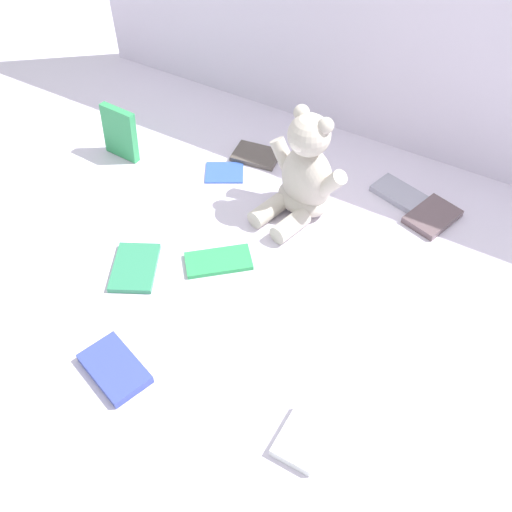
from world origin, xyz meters
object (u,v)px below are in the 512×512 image
object	(u,v)px
book_case_2	(432,217)
book_case_8	(224,172)
teddy_bear	(305,176)
book_case_5	(303,439)
book_case_3	(115,369)
book_case_4	(120,133)
book_case_7	(256,155)
book_case_0	(218,261)
book_case_1	(135,267)
book_case_6	(400,194)

from	to	relation	value
book_case_2	book_case_8	xyz separation A→B (m)	(-0.49, -0.10, -0.00)
teddy_bear	book_case_2	xyz separation A→B (m)	(0.27, 0.11, -0.09)
book_case_2	book_case_5	distance (m)	0.61
book_case_3	book_case_4	xyz separation A→B (m)	(-0.38, 0.50, 0.06)
teddy_bear	book_case_8	bearing A→B (deg)	-169.32
book_case_7	book_case_8	distance (m)	0.10
book_case_0	book_case_3	world-z (taller)	book_case_3
teddy_bear	book_case_1	xyz separation A→B (m)	(-0.22, -0.34, -0.09)
teddy_bear	book_case_8	world-z (taller)	teddy_bear
book_case_4	book_case_1	bearing A→B (deg)	-44.86
book_case_0	book_case_5	size ratio (longest dim) A/B	1.45
book_case_4	book_case_5	bearing A→B (deg)	-28.42
book_case_1	book_case_2	distance (m)	0.67
teddy_bear	book_case_3	world-z (taller)	teddy_bear
teddy_bear	book_case_3	size ratio (longest dim) A/B	1.93
book_case_5	book_case_8	size ratio (longest dim) A/B	1.03
book_case_0	book_case_1	distance (m)	0.17
teddy_bear	book_case_3	bearing A→B (deg)	-85.53
book_case_0	book_case_8	distance (m)	0.29
teddy_bear	book_case_7	bearing A→B (deg)	164.18
book_case_5	book_case_8	xyz separation A→B (m)	(-0.48, 0.52, -0.00)
book_case_2	book_case_4	bearing A→B (deg)	-150.44
book_case_6	book_case_8	xyz separation A→B (m)	(-0.40, -0.13, -0.00)
teddy_bear	book_case_1	distance (m)	0.41
teddy_bear	book_case_0	distance (m)	0.27
book_case_5	book_case_1	bearing A→B (deg)	161.05
book_case_3	book_case_7	distance (m)	0.66
book_case_5	book_case_7	distance (m)	0.75
book_case_1	book_case_3	world-z (taller)	book_case_3
book_case_7	book_case_1	bearing A→B (deg)	167.05
book_case_6	teddy_bear	bearing A→B (deg)	145.55
book_case_2	book_case_4	size ratio (longest dim) A/B	0.91
book_case_7	book_case_3	bearing A→B (deg)	178.77
teddy_bear	book_case_2	size ratio (longest dim) A/B	2.11
book_case_0	book_case_6	distance (m)	0.46
book_case_0	book_case_4	xyz separation A→B (m)	(-0.40, 0.19, 0.06)
book_case_5	book_case_8	distance (m)	0.70
book_case_0	book_case_4	distance (m)	0.45
book_case_1	book_case_5	size ratio (longest dim) A/B	1.36
book_case_7	book_case_8	world-z (taller)	book_case_7
book_case_1	book_case_8	size ratio (longest dim) A/B	1.40
book_case_0	book_case_6	bearing A→B (deg)	105.40
book_case_7	book_case_4	bearing A→B (deg)	109.26
book_case_4	book_case_8	xyz separation A→B (m)	(0.26, 0.06, -0.06)
book_case_0	book_case_8	xyz separation A→B (m)	(-0.14, 0.25, -0.00)
teddy_bear	book_case_1	bearing A→B (deg)	-108.01
book_case_3	book_case_7	bearing A→B (deg)	-153.91
book_case_2	book_case_7	world-z (taller)	book_case_2
book_case_4	book_case_8	world-z (taller)	book_case_4
book_case_2	book_case_7	distance (m)	0.45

